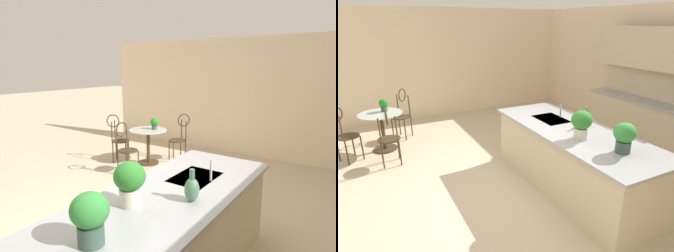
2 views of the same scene
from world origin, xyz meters
The scene contains 12 objects.
ground_plane centered at (0.00, 0.00, 0.00)m, with size 40.00×40.00×0.00m, color beige.
wall_left_window centered at (-4.26, 0.00, 1.35)m, with size 0.12×7.80×2.70m, color beige.
kitchen_island centered at (0.30, 0.85, 0.46)m, with size 2.80×1.06×0.92m.
bistro_table centered at (-2.41, -1.49, 0.45)m, with size 0.80×0.80×0.74m.
chair_near_window centered at (-2.14, -2.12, 0.57)m, with size 0.52×0.52×1.04m.
chair_by_island centered at (-2.96, -1.05, 0.57)m, with size 0.53×0.53×1.04m.
chair_toward_desk centered at (-1.66, -1.44, 0.57)m, with size 0.49×0.39×1.04m.
sink_faucet centered at (-0.25, 1.03, 1.03)m, with size 0.02×0.02×0.22m, color #B2B5BA.
potted_plant_on_table centered at (-2.52, -1.40, 0.88)m, with size 0.17×0.17×0.24m.
potted_plant_counter_near centered at (0.60, 0.71, 1.13)m, with size 0.27×0.27×0.38m.
potted_plant_counter_far centered at (1.15, 0.87, 1.12)m, with size 0.25×0.25×0.36m.
vase_on_counter centered at (0.25, 1.10, 1.03)m, with size 0.13×0.13×0.29m.
Camera 1 is at (2.25, 2.23, 2.05)m, focal length 30.90 mm.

